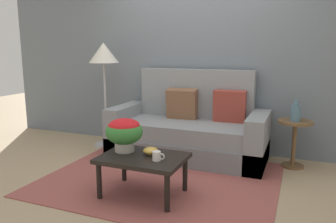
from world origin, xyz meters
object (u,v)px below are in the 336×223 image
table_vase (296,113)px  coffee_mug (157,156)px  side_table (295,135)px  snack_bowl (151,151)px  potted_plant (124,131)px  coffee_table (143,161)px  couch (189,131)px  floor_lamp (104,60)px

table_vase → coffee_mug: bearing=-128.2°
side_table → snack_bowl: bearing=-133.8°
potted_plant → snack_bowl: 0.33m
coffee_table → coffee_mug: 0.21m
coffee_mug → couch: bearing=96.3°
couch → side_table: bearing=3.8°
floor_lamp → snack_bowl: floor_lamp is taller
floor_lamp → coffee_mug: size_ratio=12.46×
table_vase → couch: bearing=-176.9°
floor_lamp → potted_plant: size_ratio=4.05×
couch → side_table: couch is taller
side_table → couch: bearing=-176.2°
couch → potted_plant: 1.30m
potted_plant → snack_bowl: (0.29, -0.00, -0.17)m
coffee_table → potted_plant: (-0.24, 0.07, 0.26)m
side_table → coffee_mug: bearing=-128.0°
couch → table_vase: couch is taller
potted_plant → coffee_mug: potted_plant is taller
coffee_mug → snack_bowl: 0.19m
coffee_table → side_table: size_ratio=1.41×
coffee_table → coffee_mug: size_ratio=6.69×
coffee_table → snack_bowl: snack_bowl is taller
potted_plant → coffee_mug: (0.42, -0.14, -0.16)m
side_table → potted_plant: potted_plant is taller
coffee_mug → table_vase: 1.86m
couch → snack_bowl: 1.25m
couch → coffee_mug: bearing=-83.7°
coffee_mug → table_vase: size_ratio=0.49×
side_table → snack_bowl: size_ratio=3.84×
floor_lamp → potted_plant: floor_lamp is taller
couch → potted_plant: (-0.26, -1.24, 0.26)m
snack_bowl → side_table: bearing=46.2°
coffee_table → snack_bowl: size_ratio=5.40×
couch → potted_plant: size_ratio=5.44×
coffee_table → side_table: side_table is taller
snack_bowl → floor_lamp: bearing=136.3°
side_table → coffee_table: bearing=-133.5°
couch → side_table: size_ratio=3.52×
floor_lamp → table_vase: size_ratio=6.15×
coffee_table → floor_lamp: floor_lamp is taller
snack_bowl → coffee_mug: bearing=-46.7°
potted_plant → table_vase: bearing=40.2°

